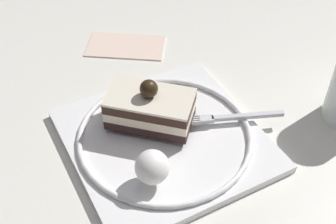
% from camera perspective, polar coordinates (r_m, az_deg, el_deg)
% --- Properties ---
extents(ground_plane, '(2.40, 2.40, 0.00)m').
position_cam_1_polar(ground_plane, '(0.52, -1.34, -3.13)').
color(ground_plane, silver).
extents(dessert_plate, '(0.25, 0.25, 0.02)m').
position_cam_1_polar(dessert_plate, '(0.51, -0.00, -3.12)').
color(dessert_plate, white).
rests_on(dessert_plate, ground_plane).
extents(cake_slice, '(0.10, 0.11, 0.06)m').
position_cam_1_polar(cake_slice, '(0.50, -1.99, 0.68)').
color(cake_slice, black).
rests_on(cake_slice, dessert_plate).
extents(whipped_cream_dollop, '(0.04, 0.04, 0.04)m').
position_cam_1_polar(whipped_cream_dollop, '(0.45, -2.03, -7.04)').
color(whipped_cream_dollop, white).
rests_on(whipped_cream_dollop, dessert_plate).
extents(fork, '(0.11, 0.08, 0.00)m').
position_cam_1_polar(fork, '(0.52, 7.56, -0.71)').
color(fork, silver).
rests_on(fork, dessert_plate).
extents(folded_napkin, '(0.12, 0.12, 0.00)m').
position_cam_1_polar(folded_napkin, '(0.66, -5.40, 8.46)').
color(folded_napkin, beige).
rests_on(folded_napkin, ground_plane).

